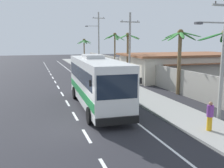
# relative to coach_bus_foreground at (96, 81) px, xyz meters

# --- Properties ---
(ground_plane) EXTENTS (160.00, 160.00, 0.00)m
(ground_plane) POSITION_rel_coach_bus_foreground_xyz_m (-1.97, -4.12, -2.02)
(ground_plane) COLOR #28282D
(sidewalk_kerb) EXTENTS (3.20, 90.00, 0.14)m
(sidewalk_kerb) POSITION_rel_coach_bus_foreground_xyz_m (4.83, 5.88, -1.95)
(sidewalk_kerb) COLOR #999993
(sidewalk_kerb) RESTS_ON ground
(lane_markings) EXTENTS (3.54, 71.00, 0.01)m
(lane_markings) POSITION_rel_coach_bus_foreground_xyz_m (0.12, 10.24, -2.02)
(lane_markings) COLOR white
(lane_markings) RESTS_ON ground
(boundary_wall) EXTENTS (0.24, 60.00, 2.35)m
(boundary_wall) POSITION_rel_coach_bus_foreground_xyz_m (8.63, 9.88, -0.85)
(boundary_wall) COLOR #9E998E
(boundary_wall) RESTS_ON ground
(coach_bus_foreground) EXTENTS (3.20, 10.92, 3.89)m
(coach_bus_foreground) POSITION_rel_coach_bus_foreground_xyz_m (0.00, 0.00, 0.00)
(coach_bus_foreground) COLOR white
(coach_bus_foreground) RESTS_ON ground
(motorcycle_beside_bus) EXTENTS (0.56, 1.96, 1.64)m
(motorcycle_beside_bus) POSITION_rel_coach_bus_foreground_xyz_m (1.55, 8.56, -1.36)
(motorcycle_beside_bus) COLOR black
(motorcycle_beside_bus) RESTS_ON ground
(pedestrian_near_kerb) EXTENTS (0.36, 0.36, 1.61)m
(pedestrian_near_kerb) POSITION_rel_coach_bus_foreground_xyz_m (4.47, -7.18, -1.05)
(pedestrian_near_kerb) COLOR gold
(pedestrian_near_kerb) RESTS_ON sidewalk_kerb
(utility_pole_nearest) EXTENTS (3.19, 0.24, 8.00)m
(utility_pole_nearest) POSITION_rel_coach_bus_foreground_xyz_m (6.61, -5.35, 2.28)
(utility_pole_nearest) COLOR #9E9E99
(utility_pole_nearest) RESTS_ON ground
(utility_pole_mid) EXTENTS (2.41, 0.24, 8.19)m
(utility_pole_mid) POSITION_rel_coach_bus_foreground_xyz_m (6.45, 9.52, 2.29)
(utility_pole_mid) COLOR #9E9E99
(utility_pole_mid) RESTS_ON ground
(utility_pole_far) EXTENTS (3.42, 0.24, 9.82)m
(utility_pole_far) POSITION_rel_coach_bus_foreground_xyz_m (6.54, 24.39, 3.22)
(utility_pole_far) COLOR #9E9E99
(utility_pole_far) RESTS_ON ground
(palm_nearest) EXTENTS (3.48, 3.52, 6.00)m
(palm_nearest) POSITION_rel_coach_bus_foreground_xyz_m (8.40, 2.11, 2.24)
(palm_nearest) COLOR brown
(palm_nearest) RESTS_ON ground
(palm_second) EXTENTS (3.71, 3.78, 6.30)m
(palm_second) POSITION_rel_coach_bus_foreground_xyz_m (8.54, 21.37, 2.84)
(palm_second) COLOR brown
(palm_second) RESTS_ON ground
(palm_third) EXTENTS (3.50, 3.42, 6.00)m
(palm_third) POSITION_rel_coach_bus_foreground_xyz_m (7.24, 12.18, 2.42)
(palm_third) COLOR brown
(palm_third) RESTS_ON ground
(palm_fourth) EXTENTS (2.99, 3.22, 5.44)m
(palm_fourth) POSITION_rel_coach_bus_foreground_xyz_m (5.81, 33.24, 2.14)
(palm_fourth) COLOR brown
(palm_fourth) RESTS_ON ground
(palm_farthest) EXTENTS (3.95, 3.64, 5.80)m
(palm_farthest) POSITION_rel_coach_bus_foreground_xyz_m (8.87, -2.97, 2.31)
(palm_farthest) COLOR brown
(palm_farthest) RESTS_ON ground
(roadside_building) EXTENTS (15.72, 9.48, 3.31)m
(roadside_building) POSITION_rel_coach_bus_foreground_xyz_m (14.67, 11.13, -0.35)
(roadside_building) COLOR beige
(roadside_building) RESTS_ON ground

